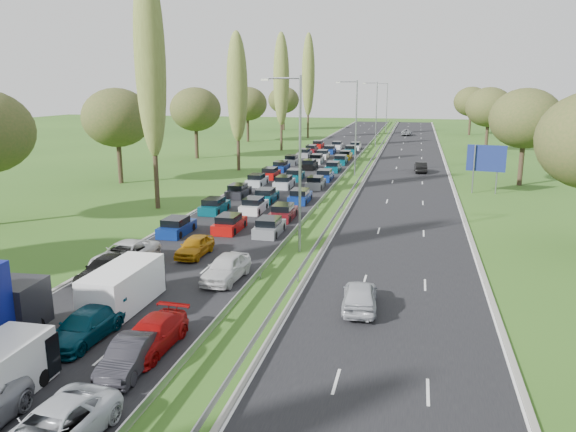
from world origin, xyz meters
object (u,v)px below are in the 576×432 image
Objects in this scene: near_car_2 at (125,255)px; direction_sign at (486,160)px; white_van_rear at (126,286)px; near_car_3 at (105,269)px.

direction_sign reaches higher than near_car_2.
direction_sign is at bearing 59.72° from white_van_rear.
near_car_3 is at bearing -84.26° from near_car_2.
white_van_rear reaches higher than near_car_3.
near_car_2 is 6.85m from white_van_rear.
white_van_rear is 1.06× the size of direction_sign.
white_van_rear is at bearing -58.25° from near_car_2.
near_car_2 is 1.17× the size of near_car_3.
near_car_3 is 42.33m from direction_sign.
direction_sign reaches higher than white_van_rear.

